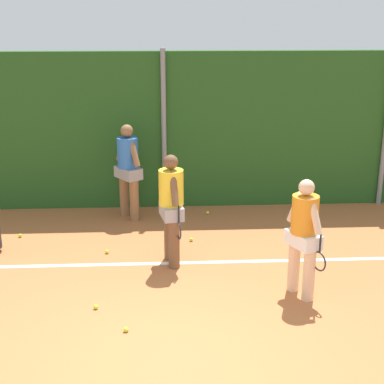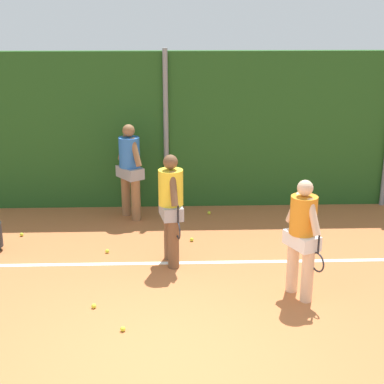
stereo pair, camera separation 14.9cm
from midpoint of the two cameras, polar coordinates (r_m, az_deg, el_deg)
name	(u,v)px [view 1 (the left image)]	position (r m, az deg, el deg)	size (l,w,h in m)	color
ground_plane	(167,292)	(8.34, -3.05, -10.08)	(24.07, 24.07, 0.00)	#B76638
hedge_fence_backdrop	(164,131)	(11.52, -3.22, 6.17)	(15.65, 0.25, 3.16)	#23511E
fence_post_center	(164,131)	(11.34, -3.22, 6.15)	(0.10, 0.10, 3.22)	gray
court_baseline_paint	(166,263)	(9.23, -3.06, -7.18)	(11.44, 0.10, 0.01)	white
player_foreground_near	(304,232)	(8.00, 10.69, -4.00)	(0.48, 0.71, 1.73)	beige
player_midcourt	(171,204)	(8.86, -2.57, -1.22)	(0.40, 0.81, 1.80)	brown
player_backcourt_far	(128,167)	(10.93, -6.84, 2.57)	(0.58, 0.66, 1.86)	#8C603D
tennis_ball_0	(20,236)	(10.70, -17.32, -4.21)	(0.07, 0.07, 0.07)	#CCDB33
tennis_ball_1	(191,240)	(10.05, -0.50, -4.81)	(0.07, 0.07, 0.07)	#CCDB33
tennis_ball_3	(126,330)	(7.45, -7.26, -13.59)	(0.07, 0.07, 0.07)	#CCDB33
tennis_ball_5	(107,252)	(9.67, -9.00, -5.96)	(0.07, 0.07, 0.07)	#CCDB33
tennis_ball_7	(96,307)	(8.02, -10.20, -11.31)	(0.07, 0.07, 0.07)	#CCDB33
tennis_ball_8	(207,213)	(11.35, 1.19, -2.10)	(0.07, 0.07, 0.07)	#CCDB33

